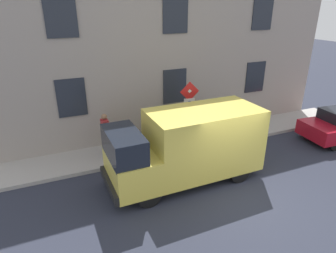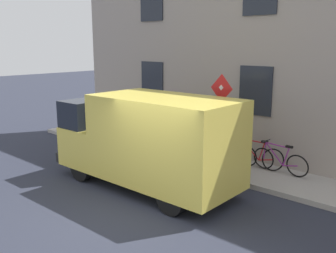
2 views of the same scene
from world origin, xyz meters
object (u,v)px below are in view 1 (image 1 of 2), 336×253
Objects in this scene: bicycle_red at (187,128)px; bicycle_black at (156,134)px; sign_post_stacked at (189,106)px; pedestrian at (106,133)px; bicycle_green at (172,131)px; delivery_van at (188,145)px; bicycle_purple at (202,125)px.

bicycle_red is 1.00× the size of bicycle_black.
sign_post_stacked is 1.58× the size of pedestrian.
sign_post_stacked reaches higher than bicycle_red.
sign_post_stacked reaches higher than bicycle_green.
delivery_van is at bearing 87.00° from bicycle_black.
delivery_van is 3.12× the size of bicycle_black.
delivery_van is at bearing 55.27° from bicycle_red.
bicycle_purple and bicycle_black have the same top height.
bicycle_black is (-0.00, 0.77, 0.00)m from bicycle_green.
bicycle_red is at bearing 2.27° from bicycle_purple.
bicycle_green is at bearing -104.59° from delivery_van.
sign_post_stacked is 1.86m from bicycle_green.
pedestrian is (-0.33, 4.53, 0.56)m from bicycle_purple.
bicycle_green is 1.00× the size of bicycle_black.
delivery_van reaches higher than bicycle_green.
pedestrian is at bearing -51.11° from delivery_van.
delivery_van reaches higher than bicycle_red.
bicycle_black is at bearing -90.28° from delivery_van.
bicycle_purple is at bearing -49.18° from sign_post_stacked.
sign_post_stacked is 1.59× the size of bicycle_green.
bicycle_purple is 0.77m from bicycle_red.
sign_post_stacked is 1.92m from bicycle_red.
delivery_van is (-1.91, 1.00, -0.64)m from sign_post_stacked.
bicycle_black is (-0.00, 2.32, 0.00)m from bicycle_purple.
delivery_van is 3.49m from bicycle_red.
delivery_van is 3.90m from bicycle_purple.
delivery_van reaches higher than bicycle_purple.
delivery_van is at bearing 81.18° from bicycle_green.
bicycle_green is 1.00× the size of pedestrian.
delivery_van is 3.14m from bicycle_black.
pedestrian is at bearing 76.11° from sign_post_stacked.
bicycle_red is at bearing -174.94° from bicycle_green.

